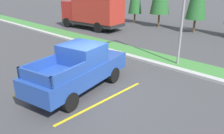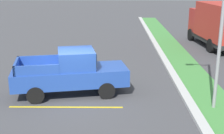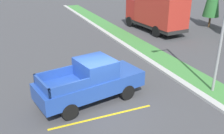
{
  "view_description": "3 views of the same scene",
  "coord_description": "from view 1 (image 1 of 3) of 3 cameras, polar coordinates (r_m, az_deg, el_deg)",
  "views": [
    {
      "loc": [
        6.85,
        -5.98,
        4.69
      ],
      "look_at": [
        0.01,
        1.22,
        0.87
      ],
      "focal_mm": 36.05,
      "sensor_mm": 36.0,
      "label": 1
    },
    {
      "loc": [
        12.87,
        1.82,
        5.29
      ],
      "look_at": [
        -0.49,
        1.65,
        1.36
      ],
      "focal_mm": 49.54,
      "sensor_mm": 36.0,
      "label": 2
    },
    {
      "loc": [
        9.89,
        -3.66,
        6.43
      ],
      "look_at": [
        -0.92,
        0.97,
        1.47
      ],
      "focal_mm": 41.28,
      "sensor_mm": 36.0,
      "label": 3
    }
  ],
  "objects": [
    {
      "name": "parking_line_far",
      "position": [
        9.48,
        -2.26,
        -8.63
      ],
      "size": [
        0.12,
        4.8,
        0.01
      ],
      "primitive_type": "cube",
      "color": "yellow",
      "rests_on": "ground"
    },
    {
      "name": "grass_median",
      "position": [
        14.65,
        13.26,
        1.89
      ],
      "size": [
        56.0,
        1.8,
        0.06
      ],
      "primitive_type": "cube",
      "color": "#42843D",
      "rests_on": "ground"
    },
    {
      "name": "cargo_truck_distant",
      "position": [
        23.64,
        -4.9,
        14.03
      ],
      "size": [
        6.99,
        3.05,
        3.4
      ],
      "color": "black",
      "rests_on": "ground"
    },
    {
      "name": "curb_strip",
      "position": [
        13.74,
        10.91,
        1.0
      ],
      "size": [
        56.0,
        0.4,
        0.15
      ],
      "primitive_type": "cube",
      "color": "#B2B2AD",
      "rests_on": "ground"
    },
    {
      "name": "pickup_truck_main",
      "position": [
        10.13,
        -8.32,
        -0.32
      ],
      "size": [
        2.86,
        5.49,
        2.1
      ],
      "color": "black",
      "rests_on": "ground"
    },
    {
      "name": "parking_line_near",
      "position": [
        11.67,
        -12.98,
        -3.23
      ],
      "size": [
        0.12,
        4.8,
        0.01
      ],
      "primitive_type": "cube",
      "color": "yellow",
      "rests_on": "ground"
    },
    {
      "name": "ground_plane",
      "position": [
        10.23,
        -4.76,
        -6.34
      ],
      "size": [
        120.0,
        120.0,
        0.0
      ],
      "primitive_type": "plane",
      "color": "#424244"
    }
  ]
}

